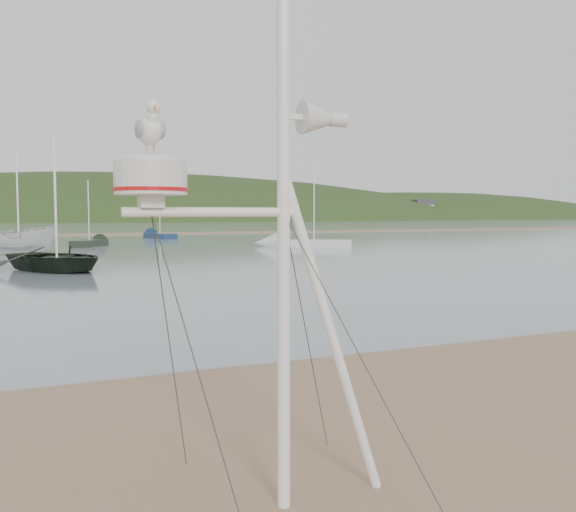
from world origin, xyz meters
name	(u,v)px	position (x,y,z in m)	size (l,w,h in m)	color
ground	(96,501)	(0.00, 0.00, 0.00)	(560.00, 560.00, 0.00)	#7F6149
water	(24,226)	(0.00, 132.00, 0.02)	(560.00, 256.00, 0.04)	gray
sandbar	(26,235)	(0.00, 70.00, 0.07)	(560.00, 7.00, 0.07)	#7F6149
hill_ridge	(78,273)	(18.52, 235.00, -19.70)	(620.00, 180.00, 80.00)	#1F3314
far_cottages	(33,209)	(3.00, 196.00, 4.00)	(294.40, 6.30, 8.00)	silver
mast_rig	(279,361)	(1.42, -0.80, 1.30)	(2.39, 2.55, 5.39)	white
boat_dark	(56,209)	(0.85, 22.66, 2.75)	(3.86, 1.12, 5.41)	black
boat_white	(18,216)	(-0.69, 34.90, 2.36)	(1.75, 1.79, 4.64)	silver
sailboat_blue_far	(153,235)	(11.85, 57.11, 0.30)	(2.94, 6.39, 6.20)	navy
sailboat_white_near	(288,243)	(18.01, 36.86, 0.30)	(7.35, 4.99, 7.30)	silver
sailboat_dark_mid	(96,242)	(4.81, 44.02, 0.30)	(3.85, 5.31, 5.41)	black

